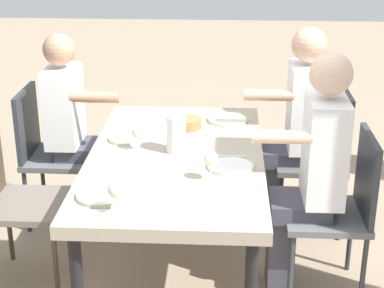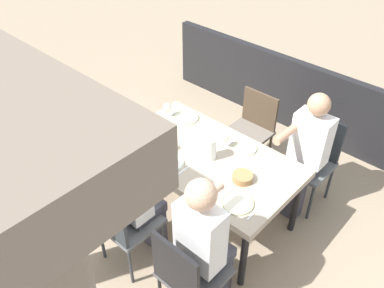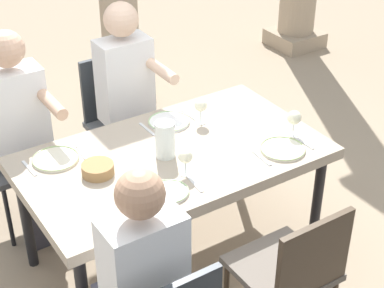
{
  "view_description": "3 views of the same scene",
  "coord_description": "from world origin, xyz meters",
  "px_view_note": "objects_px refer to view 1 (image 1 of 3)",
  "views": [
    {
      "loc": [
        3.18,
        0.26,
        2.08
      ],
      "look_at": [
        -0.06,
        0.09,
        0.79
      ],
      "focal_mm": 58.9,
      "sensor_mm": 36.0,
      "label": 1
    },
    {
      "loc": [
        -1.79,
        2.15,
        3.06
      ],
      "look_at": [
        0.15,
        0.02,
        0.81
      ],
      "focal_mm": 38.0,
      "sensor_mm": 36.0,
      "label": 2
    },
    {
      "loc": [
        -1.49,
        -2.5,
        2.6
      ],
      "look_at": [
        0.13,
        0.01,
        0.75
      ],
      "focal_mm": 58.48,
      "sensor_mm": 36.0,
      "label": 3
    }
  ],
  "objects_px": {
    "diner_woman_green": "(312,169)",
    "bread_basket": "(188,123)",
    "wine_glass_2": "(211,160)",
    "plate_3": "(102,195)",
    "plate_0": "(228,120)",
    "diner_guest_third": "(75,125)",
    "diner_man_white": "(294,124)",
    "plate_1": "(126,138)",
    "chair_west_north": "(323,151)",
    "wine_glass_3": "(117,191)",
    "water_pitcher": "(176,136)",
    "chair_mid_south": "(12,196)",
    "wine_glass_1": "(139,133)",
    "plate_2": "(231,166)",
    "chair_mid_north": "(342,204)",
    "dining_table": "(176,166)",
    "chair_west_south": "(47,147)"
  },
  "relations": [
    {
      "from": "diner_woman_green",
      "to": "bread_basket",
      "type": "relative_size",
      "value": 7.98
    },
    {
      "from": "wine_glass_2",
      "to": "plate_3",
      "type": "height_order",
      "value": "wine_glass_2"
    },
    {
      "from": "plate_0",
      "to": "diner_guest_third",
      "type": "bearing_deg",
      "value": -91.97
    },
    {
      "from": "diner_man_white",
      "to": "plate_1",
      "type": "bearing_deg",
      "value": -68.7
    },
    {
      "from": "chair_west_north",
      "to": "diner_man_white",
      "type": "xyz_separation_m",
      "value": [
        0.0,
        -0.2,
        0.18
      ]
    },
    {
      "from": "plate_1",
      "to": "wine_glass_3",
      "type": "relative_size",
      "value": 1.31
    },
    {
      "from": "plate_0",
      "to": "plate_1",
      "type": "xyz_separation_m",
      "value": [
        0.36,
        -0.59,
        0.0
      ]
    },
    {
      "from": "water_pitcher",
      "to": "plate_0",
      "type": "bearing_deg",
      "value": 151.32
    },
    {
      "from": "bread_basket",
      "to": "water_pitcher",
      "type": "bearing_deg",
      "value": -6.15
    },
    {
      "from": "diner_woman_green",
      "to": "wine_glass_3",
      "type": "xyz_separation_m",
      "value": [
        0.56,
        -0.93,
        0.12
      ]
    },
    {
      "from": "diner_guest_third",
      "to": "diner_man_white",
      "type": "bearing_deg",
      "value": 90.01
    },
    {
      "from": "diner_guest_third",
      "to": "plate_3",
      "type": "height_order",
      "value": "diner_guest_third"
    },
    {
      "from": "chair_mid_south",
      "to": "plate_0",
      "type": "xyz_separation_m",
      "value": [
        -0.69,
        1.18,
        0.23
      ]
    },
    {
      "from": "chair_mid_south",
      "to": "diner_woman_green",
      "type": "bearing_deg",
      "value": 89.9
    },
    {
      "from": "wine_glass_1",
      "to": "plate_2",
      "type": "relative_size",
      "value": 0.6
    },
    {
      "from": "chair_mid_north",
      "to": "plate_3",
      "type": "bearing_deg",
      "value": -71.29
    },
    {
      "from": "chair_west_north",
      "to": "chair_mid_south",
      "type": "xyz_separation_m",
      "value": [
        0.73,
        -1.8,
        -0.01
      ]
    },
    {
      "from": "dining_table",
      "to": "wine_glass_2",
      "type": "bearing_deg",
      "value": 32.39
    },
    {
      "from": "wine_glass_2",
      "to": "water_pitcher",
      "type": "distance_m",
      "value": 0.42
    },
    {
      "from": "chair_west_north",
      "to": "bread_basket",
      "type": "distance_m",
      "value": 0.91
    },
    {
      "from": "plate_1",
      "to": "chair_mid_south",
      "type": "bearing_deg",
      "value": -60.76
    },
    {
      "from": "dining_table",
      "to": "diner_guest_third",
      "type": "distance_m",
      "value": 0.93
    },
    {
      "from": "diner_guest_third",
      "to": "plate_1",
      "type": "bearing_deg",
      "value": 45.06
    },
    {
      "from": "chair_mid_south",
      "to": "diner_woman_green",
      "type": "xyz_separation_m",
      "value": [
        0.0,
        1.62,
        0.2
      ]
    },
    {
      "from": "bread_basket",
      "to": "wine_glass_1",
      "type": "bearing_deg",
      "value": -32.67
    },
    {
      "from": "chair_west_south",
      "to": "wine_glass_2",
      "type": "height_order",
      "value": "chair_west_south"
    },
    {
      "from": "dining_table",
      "to": "wine_glass_3",
      "type": "relative_size",
      "value": 10.77
    },
    {
      "from": "wine_glass_2",
      "to": "bread_basket",
      "type": "height_order",
      "value": "wine_glass_2"
    },
    {
      "from": "diner_woman_green",
      "to": "plate_1",
      "type": "height_order",
      "value": "diner_woman_green"
    },
    {
      "from": "plate_2",
      "to": "wine_glass_2",
      "type": "height_order",
      "value": "wine_glass_2"
    },
    {
      "from": "water_pitcher",
      "to": "diner_man_white",
      "type": "bearing_deg",
      "value": 128.21
    },
    {
      "from": "plate_0",
      "to": "plate_2",
      "type": "relative_size",
      "value": 1.02
    },
    {
      "from": "plate_2",
      "to": "wine_glass_2",
      "type": "xyz_separation_m",
      "value": [
        0.16,
        -0.1,
        0.1
      ]
    },
    {
      "from": "chair_mid_north",
      "to": "chair_mid_south",
      "type": "xyz_separation_m",
      "value": [
        -0.0,
        -1.8,
        -0.0
      ]
    },
    {
      "from": "chair_mid_north",
      "to": "diner_man_white",
      "type": "bearing_deg",
      "value": -164.94
    },
    {
      "from": "chair_mid_north",
      "to": "plate_3",
      "type": "height_order",
      "value": "chair_mid_north"
    },
    {
      "from": "wine_glass_2",
      "to": "water_pitcher",
      "type": "relative_size",
      "value": 0.74
    },
    {
      "from": "chair_mid_south",
      "to": "chair_west_south",
      "type": "bearing_deg",
      "value": -179.56
    },
    {
      "from": "chair_mid_south",
      "to": "wine_glass_1",
      "type": "distance_m",
      "value": 0.78
    },
    {
      "from": "plate_0",
      "to": "wine_glass_1",
      "type": "bearing_deg",
      "value": -43.29
    },
    {
      "from": "dining_table",
      "to": "wine_glass_3",
      "type": "height_order",
      "value": "wine_glass_3"
    },
    {
      "from": "chair_west_north",
      "to": "plate_0",
      "type": "height_order",
      "value": "chair_west_north"
    },
    {
      "from": "chair_west_north",
      "to": "plate_0",
      "type": "bearing_deg",
      "value": -86.58
    },
    {
      "from": "plate_0",
      "to": "wine_glass_2",
      "type": "height_order",
      "value": "wine_glass_2"
    },
    {
      "from": "diner_woman_green",
      "to": "plate_0",
      "type": "relative_size",
      "value": 5.37
    },
    {
      "from": "bread_basket",
      "to": "plate_2",
      "type": "bearing_deg",
      "value": 23.86
    },
    {
      "from": "wine_glass_2",
      "to": "diner_woman_green",
      "type": "bearing_deg",
      "value": 110.27
    },
    {
      "from": "plate_3",
      "to": "chair_west_north",
      "type": "bearing_deg",
      "value": 133.22
    },
    {
      "from": "dining_table",
      "to": "chair_mid_north",
      "type": "bearing_deg",
      "value": 82.47
    },
    {
      "from": "chair_west_north",
      "to": "wine_glass_3",
      "type": "height_order",
      "value": "chair_west_north"
    }
  ]
}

